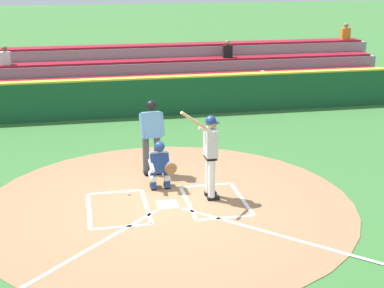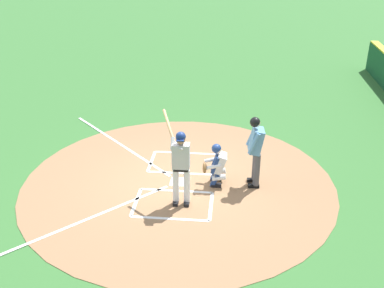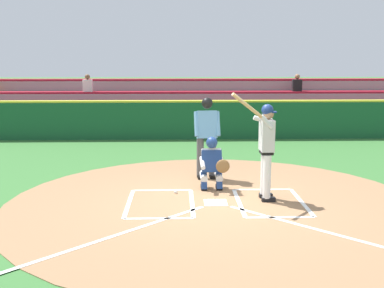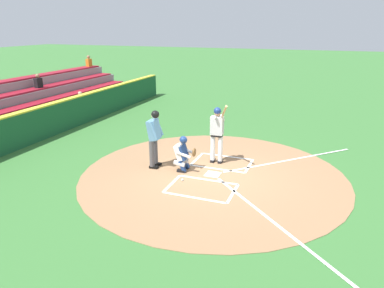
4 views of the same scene
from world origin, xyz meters
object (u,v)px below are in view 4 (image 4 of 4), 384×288
object	(u,v)px
catcher	(183,153)
plate_umpire	(154,135)
baseball	(182,180)
batter	(217,131)

from	to	relation	value
catcher	plate_umpire	size ratio (longest dim) A/B	0.61
catcher	baseball	distance (m)	0.98
batter	catcher	world-z (taller)	batter
plate_umpire	catcher	bearing A→B (deg)	93.74
plate_umpire	baseball	distance (m)	1.75
catcher	plate_umpire	world-z (taller)	plate_umpire
batter	plate_umpire	size ratio (longest dim) A/B	1.14
catcher	baseball	xyz separation A→B (m)	(0.76, 0.28, -0.55)
plate_umpire	batter	bearing A→B (deg)	120.81
catcher	baseball	world-z (taller)	catcher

